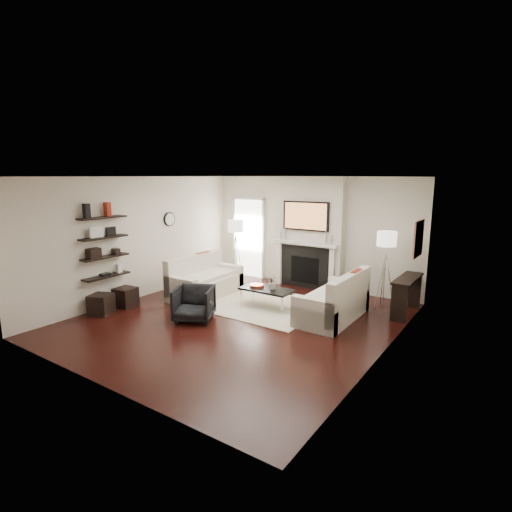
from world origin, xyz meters
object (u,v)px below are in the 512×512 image
Objects in this scene: lamp_left_shade at (236,226)px; lamp_right_shade at (387,239)px; ottoman_near at (126,297)px; loveseat_left_base at (206,287)px; armchair at (194,302)px; loveseat_right_base at (332,308)px; coffee_table at (267,289)px.

lamp_left_shade and lamp_right_shade have the same top height.
lamp_left_shade is at bearing 78.56° from ottoman_near.
loveseat_left_base is 1.99m from lamp_left_shade.
loveseat_left_base is 1.60m from armchair.
lamp_right_shade is 5.60m from ottoman_near.
lamp_left_shade is 1.00× the size of lamp_right_shade.
lamp_left_shade is 3.90m from lamp_right_shade.
lamp_right_shade is at bearing 65.17° from loveseat_right_base.
loveseat_left_base is 4.50× the size of lamp_left_shade.
lamp_left_shade is at bearing 158.62° from loveseat_right_base.
lamp_left_shade reaches higher than ottoman_near.
armchair is at bearing -56.77° from loveseat_left_base.
ottoman_near is (-1.78, -0.19, -0.16)m from armchair.
armchair is at bearing -118.65° from coffee_table.
loveseat_right_base is 1.88m from lamp_right_shade.
coffee_table is 3.00m from ottoman_near.
loveseat_right_base is at bearing 24.27° from ottoman_near.
ottoman_near is (-0.91, -1.53, -0.01)m from loveseat_left_base.
armchair is (-0.76, -1.39, -0.04)m from coffee_table.
loveseat_left_base is 4.50× the size of lamp_right_shade.
coffee_table is 1.58m from armchair.
lamp_left_shade is (-1.92, 1.48, 1.05)m from coffee_table.
lamp_left_shade reaches higher than loveseat_left_base.
lamp_right_shade is at bearing 22.87° from loveseat_left_base.
lamp_left_shade is at bearing 85.00° from armchair.
armchair is 4.11m from lamp_right_shade.
armchair reaches higher than loveseat_left_base.
lamp_right_shade is at bearing 19.21° from armchair.
loveseat_right_base and coffee_table have the same top height.
loveseat_left_base is 2.50× the size of armchair.
lamp_right_shade is at bearing 36.63° from coffee_table.
loveseat_left_base is at bearing 96.20° from armchair.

